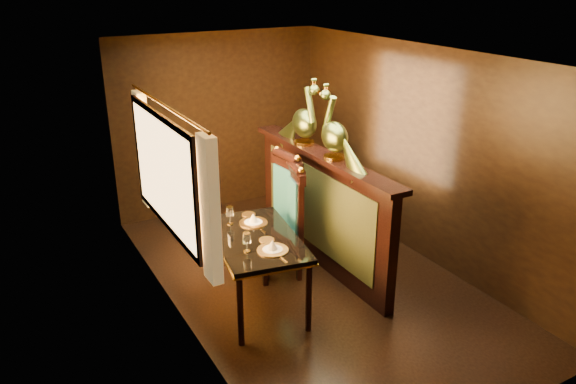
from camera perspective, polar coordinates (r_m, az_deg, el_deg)
name	(u,v)px	position (r m, az deg, el deg)	size (l,w,h in m)	color
ground	(310,279)	(6.41, 2.24, -8.87)	(5.00, 5.00, 0.00)	black
room_shell	(304,146)	(5.75, 1.65, 4.71)	(3.04, 5.04, 2.52)	black
partition	(321,207)	(6.47, 3.37, -1.52)	(0.26, 2.70, 1.36)	black
dining_table	(256,243)	(5.63, -3.28, -5.20)	(1.02, 1.45, 0.99)	black
chair_left	(288,217)	(6.23, 0.00, -2.55)	(0.58, 0.60, 1.35)	black
chair_right	(281,208)	(6.39, -0.76, -1.63)	(0.54, 0.56, 1.40)	black
peacock_left	(335,123)	(5.96, 4.80, 6.95)	(0.25, 0.66, 0.78)	#184830
peacock_right	(305,111)	(6.47, 1.69, 8.27)	(0.25, 0.67, 0.80)	#184830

